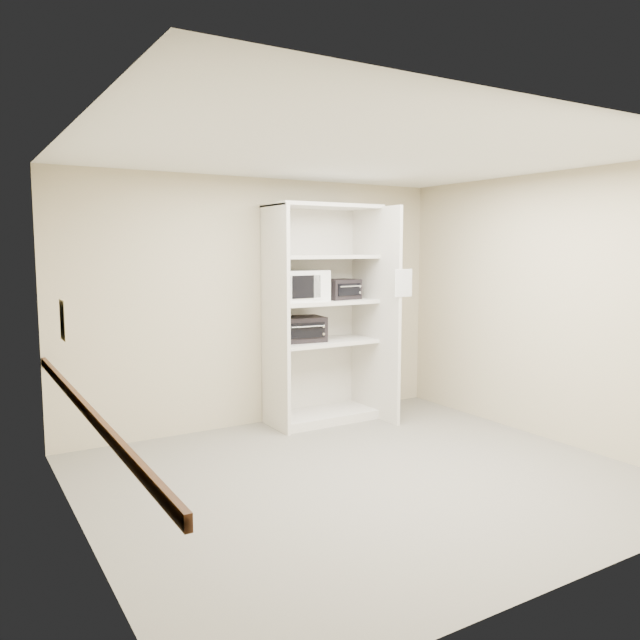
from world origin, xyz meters
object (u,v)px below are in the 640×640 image
shelving_unit (326,321)px  toaster_oven_upper (340,289)px  toaster_oven_lower (301,329)px  microwave (299,286)px

shelving_unit → toaster_oven_upper: size_ratio=6.17×
toaster_oven_lower → microwave: bearing=-145.2°
microwave → shelving_unit: bearing=-7.2°
shelving_unit → toaster_oven_upper: 0.40m
toaster_oven_upper → toaster_oven_lower: size_ratio=0.79×
microwave → toaster_oven_lower: bearing=26.2°
shelving_unit → microwave: (-0.33, 0.03, 0.41)m
shelving_unit → toaster_oven_lower: shelving_unit is taller
toaster_oven_upper → toaster_oven_lower: 0.65m
shelving_unit → toaster_oven_lower: (-0.30, 0.05, -0.07)m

